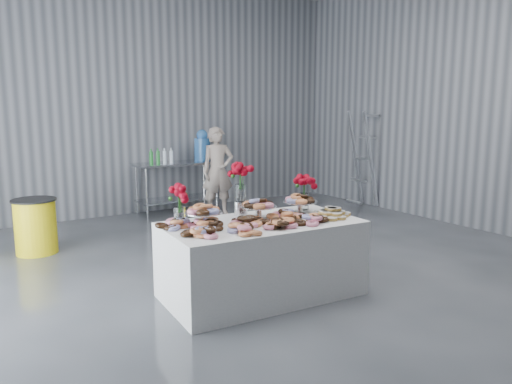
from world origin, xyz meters
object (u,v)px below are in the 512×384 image
Objects in this scene: display_table at (262,259)px; person at (218,171)px; trash_barrel at (36,226)px; prep_table at (177,178)px; water_jug at (202,147)px; stepladder at (363,159)px.

display_table is 3.81m from person.
trash_barrel is (-3.05, -0.75, -0.41)m from person.
display_table is 1.27× the size of prep_table.
water_jug is at bearing 71.14° from display_table.
person is at bearing 68.20° from display_table.
prep_table is 2.71× the size of water_jug.
prep_table is 2.85m from trash_barrel.
display_table reaches higher than trash_barrel.
stepladder is at bearing 33.95° from display_table.
stepladder is at bearing -0.57° from trash_barrel.
water_jug is at bearing 23.03° from trash_barrel.
prep_table is 0.76m from person.
stepladder reaches higher than water_jug.
display_table is 3.22m from trash_barrel.
trash_barrel is at bearing 120.71° from display_table.
person is (1.41, 3.52, 0.38)m from display_table.
person is at bearing 162.79° from stepladder.
stepladder is (2.62, -0.81, 0.14)m from person.
prep_table is at bearing 156.84° from stepladder.
prep_table reaches higher than trash_barrel.
prep_table is at bearing 145.74° from person.
person is at bearing 13.88° from trash_barrel.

